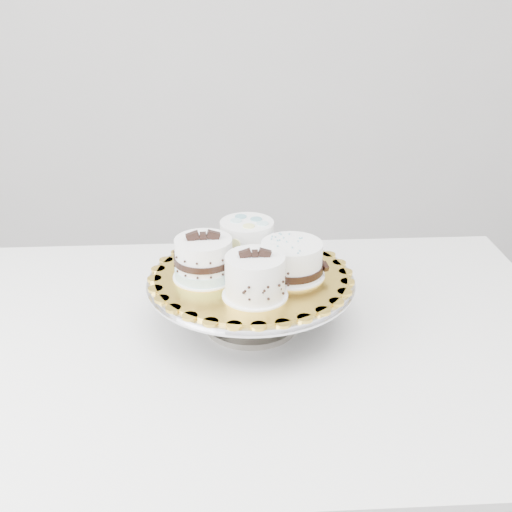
{
  "coord_description": "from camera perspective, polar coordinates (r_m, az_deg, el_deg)",
  "views": [
    {
      "loc": [
        0.03,
        -0.93,
        1.4
      ],
      "look_at": [
        0.11,
        0.12,
        0.91
      ],
      "focal_mm": 45.0,
      "sensor_mm": 36.0,
      "label": 1
    }
  ],
  "objects": [
    {
      "name": "table",
      "position": [
        1.26,
        -1.41,
        -9.74
      ],
      "size": [
        1.3,
        0.88,
        0.75
      ],
      "rotation": [
        0.0,
        0.0,
        -0.02
      ],
      "color": "white",
      "rests_on": "floor"
    },
    {
      "name": "cake_banded",
      "position": [
        1.17,
        -4.65,
        -0.34
      ],
      "size": [
        0.12,
        0.12,
        0.09
      ],
      "rotation": [
        0.0,
        0.0,
        0.04
      ],
      "color": "white",
      "rests_on": "cake_board"
    },
    {
      "name": "cake_dots",
      "position": [
        1.24,
        -0.81,
        1.47
      ],
      "size": [
        0.13,
        0.13,
        0.08
      ],
      "rotation": [
        0.0,
        0.0,
        -0.09
      ],
      "color": "white",
      "rests_on": "cake_board"
    },
    {
      "name": "cake_board",
      "position": [
        1.19,
        -0.45,
        -1.76
      ],
      "size": [
        0.38,
        0.38,
        0.01
      ],
      "primitive_type": "cylinder",
      "rotation": [
        0.0,
        0.0,
        -0.07
      ],
      "color": "gold",
      "rests_on": "cake_stand"
    },
    {
      "name": "cake_ribbon",
      "position": [
        1.18,
        3.23,
        -0.38
      ],
      "size": [
        0.14,
        0.14,
        0.07
      ],
      "rotation": [
        0.0,
        0.0,
        0.26
      ],
      "color": "white",
      "rests_on": "cake_board"
    },
    {
      "name": "cake_swirl",
      "position": [
        1.1,
        -0.09,
        -1.91
      ],
      "size": [
        0.12,
        0.12,
        0.09
      ],
      "rotation": [
        0.0,
        0.0,
        -0.01
      ],
      "color": "white",
      "rests_on": "cake_board"
    },
    {
      "name": "cake_stand",
      "position": [
        1.21,
        -0.44,
        -3.26
      ],
      "size": [
        0.39,
        0.39,
        0.11
      ],
      "color": "gray",
      "rests_on": "table"
    }
  ]
}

